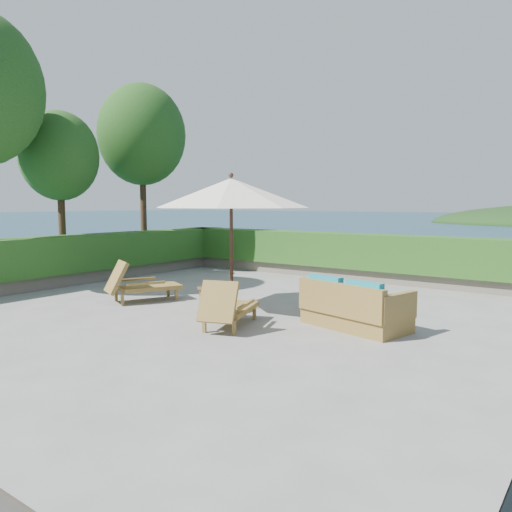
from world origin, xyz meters
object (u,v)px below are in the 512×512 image
Objects in this scene: lounge_right at (228,307)px; side_table at (215,292)px; lounge_left at (140,284)px; patio_umbrella at (231,194)px; wicker_loveseat at (353,308)px.

lounge_right is 2.74× the size of side_table.
lounge_left is 2.88× the size of side_table.
patio_umbrella is at bearing 107.02° from lounge_right.
lounge_right is at bearing -38.09° from side_table.
lounge_right is 0.82× the size of wicker_loveseat.
patio_umbrella is at bearing 80.77° from side_table.
wicker_loveseat is (4.98, 0.61, -0.04)m from lounge_left.
patio_umbrella reaches higher than lounge_right.
lounge_left is at bearing -166.40° from patio_umbrella.
wicker_loveseat is (2.81, 0.52, -0.08)m from side_table.
side_table is at bearing -155.55° from wicker_loveseat.
side_table is (-0.98, 0.77, 0.06)m from lounge_right.
patio_umbrella is 1.89× the size of wicker_loveseat.
lounge_right is (0.90, -1.22, -2.03)m from patio_umbrella.
lounge_left is 0.87× the size of wicker_loveseat.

